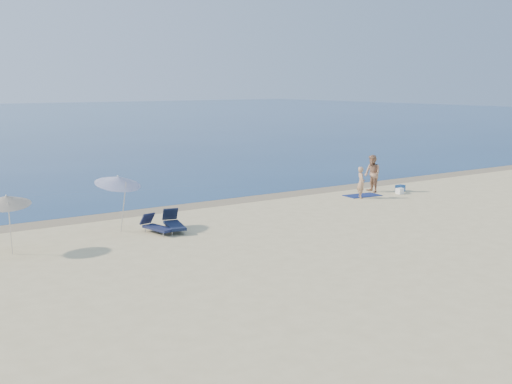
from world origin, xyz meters
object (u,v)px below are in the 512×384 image
Objects in this scene: person_left at (361,183)px; blue_cooler at (400,188)px; umbrella_near at (118,181)px; person_right at (372,174)px.

person_left is 3.43× the size of blue_cooler.
blue_cooler is (3.17, 0.37, -0.62)m from person_left.
umbrella_near is (-15.63, -0.25, 1.77)m from blue_cooler.
person_right is at bearing 154.77° from blue_cooler.
person_left is at bearing -175.30° from blue_cooler.
person_right reaches higher than person_left.
umbrella_near reaches higher than person_left.
blue_cooler is at bearing 79.13° from person_right.
umbrella_near is at bearing 116.41° from person_left.
person_right is (1.73, 0.99, 0.19)m from person_left.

